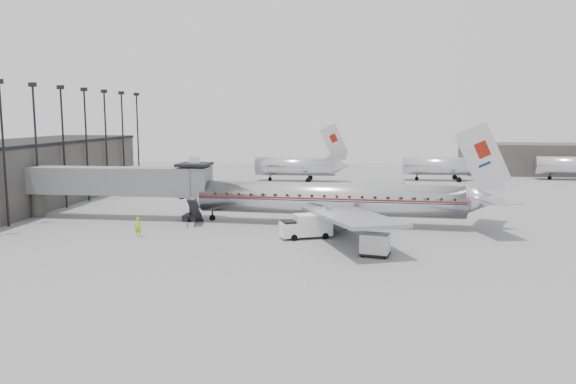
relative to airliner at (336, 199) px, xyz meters
name	(u,v)px	position (x,y,z in m)	size (l,w,h in m)	color
ground	(270,229)	(-6.70, -2.96, -2.78)	(160.00, 160.00, 0.00)	slate
terminal	(17,176)	(-40.70, 7.04, 1.22)	(12.00, 46.00, 8.00)	#3B3936
hangar	(541,159)	(38.30, 57.04, 0.22)	(30.00, 12.00, 6.00)	#3B3936
apron_line	(304,219)	(-3.70, 3.04, -2.78)	(0.15, 60.00, 0.01)	gold
jet_bridge	(127,182)	(-23.36, 0.71, 1.40)	(21.00, 6.20, 7.10)	slate
floodlight_masts	(75,140)	(-34.20, 10.04, 5.58)	(0.90, 42.25, 15.25)	black
distant_aircraft_near	(296,166)	(-8.49, 39.04, -0.05)	(16.39, 3.20, 10.26)	silver
distant_aircraft_mid	(444,165)	(17.51, 43.04, -0.05)	(16.39, 3.20, 10.26)	silver
airliner	(336,199)	(0.00, 0.00, 0.00)	(35.01, 32.38, 11.07)	silver
service_van	(306,226)	(-2.53, -6.82, -1.58)	(5.19, 3.53, 2.28)	white
baggage_cart_navy	(329,217)	(-0.70, -0.96, -1.78)	(2.95, 2.67, 1.89)	#0E1438
baggage_cart_white	(375,244)	(3.73, -12.96, -1.78)	(2.74, 2.31, 1.89)	silver
ramp_worker	(138,227)	(-18.70, -8.10, -1.84)	(0.69, 0.45, 1.89)	#AAD218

